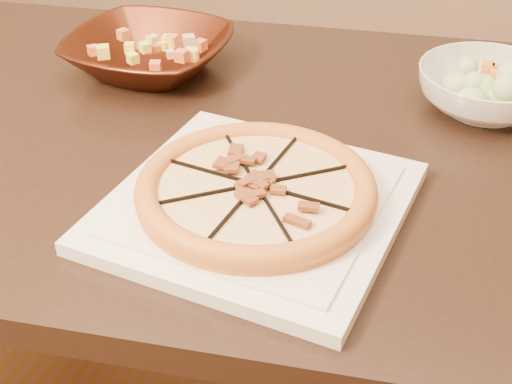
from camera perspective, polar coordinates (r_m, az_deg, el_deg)
dining_table at (r=1.07m, az=-2.29°, el=-0.34°), size 1.34×0.94×0.75m
plate at (r=0.84m, az=0.00°, el=-1.09°), size 0.37×0.37×0.02m
pizza at (r=0.83m, az=-0.00°, el=0.22°), size 0.28×0.28×0.03m
bronze_bowl at (r=1.18m, az=-8.52°, el=10.91°), size 0.27×0.27×0.06m
mixed_dish at (r=1.16m, az=-8.78°, el=12.93°), size 0.11×0.12×0.03m
salad_bowl at (r=1.10m, az=17.98°, el=7.78°), size 0.26×0.26×0.06m
salad at (r=1.08m, az=18.36°, el=10.12°), size 0.09×0.10×0.04m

